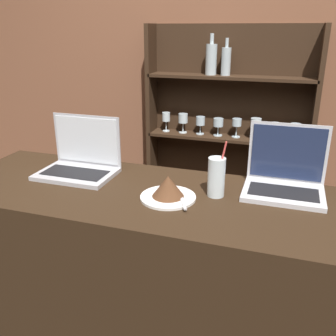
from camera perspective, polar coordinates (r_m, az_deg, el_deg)
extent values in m
cube|color=black|center=(1.74, -2.28, -19.39)|extent=(1.70, 0.58, 1.03)
cube|color=brown|center=(2.69, 8.07, 14.42)|extent=(7.00, 0.06, 2.70)
cube|color=#332114|center=(2.80, -2.39, 3.96)|extent=(0.03, 0.18, 1.66)
cube|color=#332114|center=(2.65, 20.70, 1.58)|extent=(0.03, 0.18, 1.66)
cube|color=#332114|center=(2.75, 9.12, 3.36)|extent=(1.14, 0.02, 1.66)
cube|color=#332114|center=(2.79, 8.46, -3.64)|extent=(1.10, 0.18, 0.02)
cube|color=#332114|center=(2.65, 8.92, 4.57)|extent=(1.10, 0.18, 0.02)
cube|color=#332114|center=(2.56, 9.44, 13.50)|extent=(1.10, 0.18, 0.02)
cylinder|color=silver|center=(2.74, -0.28, 5.68)|extent=(0.05, 0.05, 0.01)
cylinder|color=silver|center=(2.73, -0.29, 6.46)|extent=(0.01, 0.01, 0.07)
cylinder|color=silver|center=(2.72, -0.29, 7.82)|extent=(0.06, 0.06, 0.06)
cylinder|color=silver|center=(2.71, 2.28, 5.46)|extent=(0.06, 0.06, 0.01)
cylinder|color=silver|center=(2.70, 2.29, 6.22)|extent=(0.01, 0.01, 0.07)
cylinder|color=silver|center=(2.68, 2.31, 7.60)|extent=(0.07, 0.07, 0.06)
cylinder|color=silver|center=(2.68, 4.91, 5.23)|extent=(0.06, 0.06, 0.01)
cylinder|color=silver|center=(2.67, 4.93, 5.92)|extent=(0.01, 0.01, 0.06)
cylinder|color=silver|center=(2.65, 4.97, 7.18)|extent=(0.06, 0.06, 0.06)
cylinder|color=silver|center=(2.65, 7.58, 4.98)|extent=(0.06, 0.06, 0.01)
cylinder|color=silver|center=(2.64, 7.62, 5.68)|extent=(0.01, 0.01, 0.06)
cylinder|color=silver|center=(2.63, 7.68, 6.92)|extent=(0.07, 0.07, 0.06)
cylinder|color=silver|center=(2.63, 10.30, 4.71)|extent=(0.06, 0.06, 0.01)
cylinder|color=silver|center=(2.62, 10.36, 5.55)|extent=(0.01, 0.01, 0.07)
cylinder|color=silver|center=(2.61, 10.45, 6.88)|extent=(0.06, 0.06, 0.05)
cylinder|color=silver|center=(2.62, 13.05, 4.43)|extent=(0.06, 0.06, 0.01)
cylinder|color=silver|center=(2.61, 13.12, 5.24)|extent=(0.01, 0.01, 0.07)
cylinder|color=silver|center=(2.59, 13.24, 6.69)|extent=(0.07, 0.07, 0.06)
cylinder|color=silver|center=(2.61, 15.82, 4.13)|extent=(0.05, 0.05, 0.01)
cylinder|color=silver|center=(2.61, 15.89, 4.83)|extent=(0.01, 0.01, 0.06)
cylinder|color=silver|center=(2.59, 16.02, 6.06)|extent=(0.06, 0.06, 0.06)
cylinder|color=silver|center=(2.61, 18.60, 3.83)|extent=(0.06, 0.06, 0.01)
cylinder|color=silver|center=(2.61, 18.68, 4.54)|extent=(0.01, 0.01, 0.06)
cylinder|color=silver|center=(2.59, 18.83, 5.81)|extent=(0.07, 0.07, 0.06)
cylinder|color=#B2C1C6|center=(2.58, 6.59, 16.09)|extent=(0.07, 0.07, 0.20)
cylinder|color=#B2C1C6|center=(2.57, 6.72, 19.00)|extent=(0.03, 0.03, 0.07)
cylinder|color=#B2C1C6|center=(2.56, 8.83, 15.73)|extent=(0.06, 0.06, 0.18)
cylinder|color=#B2C1C6|center=(2.55, 8.98, 18.35)|extent=(0.02, 0.02, 0.06)
cube|color=#ADADB2|center=(1.67, -13.77, -0.89)|extent=(0.32, 0.22, 0.02)
cube|color=black|center=(1.66, -14.00, -0.68)|extent=(0.28, 0.12, 0.00)
cube|color=#ADADB2|center=(1.72, -12.22, 4.20)|extent=(0.32, 0.00, 0.23)
cube|color=silver|center=(1.72, -12.26, 4.18)|extent=(0.30, 0.01, 0.21)
cube|color=silver|center=(1.50, 17.12, -3.68)|extent=(0.30, 0.22, 0.02)
cube|color=black|center=(1.49, 17.15, -3.48)|extent=(0.26, 0.12, 0.00)
cube|color=silver|center=(1.56, 17.75, 2.23)|extent=(0.30, 0.00, 0.24)
cube|color=#1E2847|center=(1.56, 17.75, 2.20)|extent=(0.28, 0.01, 0.22)
cylinder|color=white|center=(1.41, 0.00, -4.48)|extent=(0.21, 0.21, 0.01)
cone|color=#51301C|center=(1.39, 0.00, -2.78)|extent=(0.12, 0.12, 0.08)
cube|color=#B7B7BC|center=(1.38, 2.09, -4.78)|extent=(0.08, 0.16, 0.00)
cylinder|color=silver|center=(1.42, 7.37, -1.39)|extent=(0.07, 0.07, 0.15)
cylinder|color=#E04C47|center=(1.41, 7.89, -0.15)|extent=(0.05, 0.01, 0.22)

